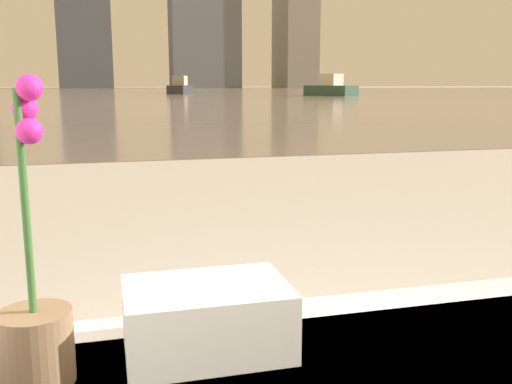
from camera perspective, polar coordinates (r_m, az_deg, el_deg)
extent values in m
cylinder|color=#8C6B4C|center=(0.98, -21.12, -14.28)|extent=(0.11, 0.11, 0.12)
cylinder|color=#38662D|center=(0.91, -22.09, -1.11)|extent=(0.01, 0.01, 0.34)
sphere|color=#DB238E|center=(0.88, -21.72, 9.68)|extent=(0.04, 0.04, 0.04)
sphere|color=#DB238E|center=(0.91, -22.12, 7.74)|extent=(0.04, 0.04, 0.04)
sphere|color=#DB238E|center=(0.88, -21.71, 5.68)|extent=(0.04, 0.04, 0.04)
cube|color=white|center=(1.03, -4.90, -14.51)|extent=(0.28, 0.19, 0.04)
cube|color=white|center=(1.02, -4.93, -12.47)|extent=(0.28, 0.19, 0.04)
cube|color=white|center=(1.00, -4.97, -10.37)|extent=(0.28, 0.19, 0.04)
cube|color=gray|center=(62.15, -14.64, 9.60)|extent=(180.00, 110.00, 0.01)
cube|color=#2D2D33|center=(53.14, -7.59, 10.12)|extent=(2.87, 4.56, 0.76)
cube|color=#B2A893|center=(53.14, -7.62, 10.99)|extent=(1.57, 1.89, 0.86)
cube|color=#335647|center=(44.79, 7.45, 10.02)|extent=(3.17, 4.65, 0.77)
cube|color=silver|center=(44.79, 7.47, 11.08)|extent=(1.68, 1.96, 0.88)
cube|color=slate|center=(120.62, -5.21, 17.01)|extent=(13.79, 7.82, 28.09)
cube|color=gray|center=(125.21, 3.94, 15.97)|extent=(6.89, 11.61, 24.47)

